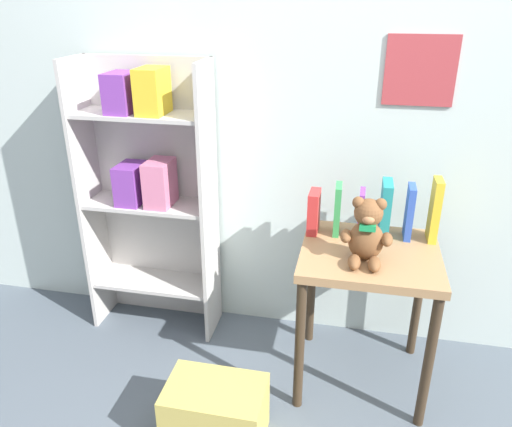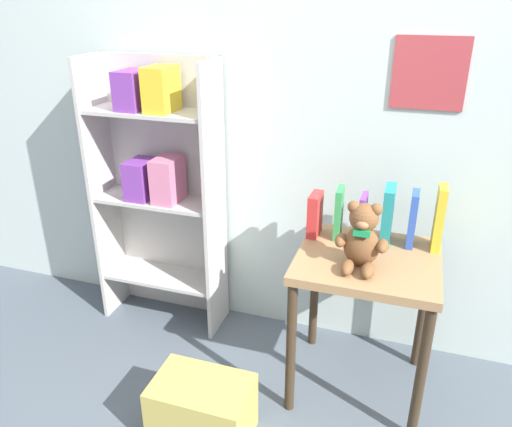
{
  "view_description": "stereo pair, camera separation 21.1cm",
  "coord_description": "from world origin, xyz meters",
  "px_view_note": "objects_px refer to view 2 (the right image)",
  "views": [
    {
      "loc": [
        0.17,
        -0.88,
        1.6
      ],
      "look_at": [
        -0.23,
        1.01,
        0.75
      ],
      "focal_mm": 35.0,
      "sensor_mm": 36.0,
      "label": 1
    },
    {
      "loc": [
        0.37,
        -0.83,
        1.6
      ],
      "look_at": [
        -0.23,
        1.01,
        0.75
      ],
      "focal_mm": 35.0,
      "sensor_mm": 36.0,
      "label": 2
    }
  ],
  "objects_px": {
    "teddy_bear": "(362,238)",
    "book_standing_green": "(339,213)",
    "book_standing_teal": "(388,215)",
    "book_standing_purple": "(362,218)",
    "book_standing_blue": "(413,219)",
    "display_table": "(366,280)",
    "book_standing_red": "(315,214)",
    "book_standing_yellow": "(439,218)",
    "storage_bin": "(202,410)",
    "bookshelf_side": "(159,179)"
  },
  "relations": [
    {
      "from": "book_standing_purple",
      "to": "display_table",
      "type": "bearing_deg",
      "value": -68.72
    },
    {
      "from": "display_table",
      "to": "book_standing_red",
      "type": "relative_size",
      "value": 3.47
    },
    {
      "from": "book_standing_red",
      "to": "book_standing_yellow",
      "type": "bearing_deg",
      "value": 4.47
    },
    {
      "from": "book_standing_green",
      "to": "book_standing_purple",
      "type": "height_order",
      "value": "book_standing_green"
    },
    {
      "from": "book_standing_red",
      "to": "storage_bin",
      "type": "height_order",
      "value": "book_standing_red"
    },
    {
      "from": "display_table",
      "to": "book_standing_green",
      "type": "relative_size",
      "value": 2.93
    },
    {
      "from": "teddy_bear",
      "to": "display_table",
      "type": "bearing_deg",
      "value": 73.13
    },
    {
      "from": "book_standing_teal",
      "to": "storage_bin",
      "type": "bearing_deg",
      "value": -133.44
    },
    {
      "from": "display_table",
      "to": "book_standing_blue",
      "type": "distance_m",
      "value": 0.31
    },
    {
      "from": "book_standing_yellow",
      "to": "storage_bin",
      "type": "distance_m",
      "value": 1.2
    },
    {
      "from": "book_standing_green",
      "to": "book_standing_teal",
      "type": "xyz_separation_m",
      "value": [
        0.2,
        0.02,
        0.01
      ]
    },
    {
      "from": "bookshelf_side",
      "to": "book_standing_teal",
      "type": "height_order",
      "value": "bookshelf_side"
    },
    {
      "from": "teddy_bear",
      "to": "storage_bin",
      "type": "bearing_deg",
      "value": -142.8
    },
    {
      "from": "teddy_bear",
      "to": "book_standing_blue",
      "type": "xyz_separation_m",
      "value": [
        0.17,
        0.24,
        -0.0
      ]
    },
    {
      "from": "book_standing_teal",
      "to": "book_standing_yellow",
      "type": "xyz_separation_m",
      "value": [
        0.2,
        0.0,
        0.01
      ]
    },
    {
      "from": "book_standing_purple",
      "to": "book_standing_blue",
      "type": "height_order",
      "value": "book_standing_blue"
    },
    {
      "from": "display_table",
      "to": "book_standing_red",
      "type": "height_order",
      "value": "book_standing_red"
    },
    {
      "from": "book_standing_yellow",
      "to": "storage_bin",
      "type": "xyz_separation_m",
      "value": [
        -0.78,
        -0.63,
        -0.66
      ]
    },
    {
      "from": "teddy_bear",
      "to": "book_standing_green",
      "type": "height_order",
      "value": "teddy_bear"
    },
    {
      "from": "book_standing_purple",
      "to": "book_standing_blue",
      "type": "xyz_separation_m",
      "value": [
        0.2,
        0.03,
        0.01
      ]
    },
    {
      "from": "book_standing_green",
      "to": "teddy_bear",
      "type": "bearing_deg",
      "value": -62.8
    },
    {
      "from": "teddy_bear",
      "to": "book_standing_blue",
      "type": "distance_m",
      "value": 0.3
    },
    {
      "from": "book_standing_green",
      "to": "book_standing_purple",
      "type": "relative_size",
      "value": 1.08
    },
    {
      "from": "bookshelf_side",
      "to": "book_standing_purple",
      "type": "height_order",
      "value": "bookshelf_side"
    },
    {
      "from": "teddy_bear",
      "to": "book_standing_green",
      "type": "xyz_separation_m",
      "value": [
        -0.12,
        0.22,
        -0.01
      ]
    },
    {
      "from": "book_standing_red",
      "to": "teddy_bear",
      "type": "bearing_deg",
      "value": -42.51
    },
    {
      "from": "book_standing_yellow",
      "to": "display_table",
      "type": "bearing_deg",
      "value": -148.37
    },
    {
      "from": "display_table",
      "to": "book_standing_yellow",
      "type": "bearing_deg",
      "value": 32.69
    },
    {
      "from": "book_standing_teal",
      "to": "book_standing_yellow",
      "type": "relative_size",
      "value": 0.9
    },
    {
      "from": "book_standing_yellow",
      "to": "book_standing_green",
      "type": "bearing_deg",
      "value": -178.53
    },
    {
      "from": "display_table",
      "to": "book_standing_yellow",
      "type": "height_order",
      "value": "book_standing_yellow"
    },
    {
      "from": "book_standing_green",
      "to": "display_table",
      "type": "bearing_deg",
      "value": -45.37
    },
    {
      "from": "display_table",
      "to": "storage_bin",
      "type": "relative_size",
      "value": 1.72
    },
    {
      "from": "book_standing_purple",
      "to": "teddy_bear",
      "type": "bearing_deg",
      "value": -82.45
    },
    {
      "from": "book_standing_blue",
      "to": "bookshelf_side",
      "type": "bearing_deg",
      "value": 176.24
    },
    {
      "from": "book_standing_teal",
      "to": "book_standing_yellow",
      "type": "bearing_deg",
      "value": 0.31
    },
    {
      "from": "display_table",
      "to": "teddy_bear",
      "type": "xyz_separation_m",
      "value": [
        -0.02,
        -0.08,
        0.23
      ]
    },
    {
      "from": "book_standing_red",
      "to": "display_table",
      "type": "bearing_deg",
      "value": -26.77
    },
    {
      "from": "book_standing_green",
      "to": "book_standing_teal",
      "type": "height_order",
      "value": "book_standing_teal"
    },
    {
      "from": "book_standing_green",
      "to": "book_standing_teal",
      "type": "relative_size",
      "value": 0.91
    },
    {
      "from": "book_standing_red",
      "to": "book_standing_green",
      "type": "height_order",
      "value": "book_standing_green"
    },
    {
      "from": "display_table",
      "to": "book_standing_purple",
      "type": "height_order",
      "value": "book_standing_purple"
    },
    {
      "from": "book_standing_red",
      "to": "book_standing_purple",
      "type": "relative_size",
      "value": 0.91
    },
    {
      "from": "book_standing_green",
      "to": "storage_bin",
      "type": "bearing_deg",
      "value": -124.06
    },
    {
      "from": "book_standing_purple",
      "to": "book_standing_teal",
      "type": "bearing_deg",
      "value": 13.65
    },
    {
      "from": "book_standing_red",
      "to": "book_standing_blue",
      "type": "xyz_separation_m",
      "value": [
        0.4,
        0.03,
        0.02
      ]
    },
    {
      "from": "book_standing_green",
      "to": "book_standing_yellow",
      "type": "height_order",
      "value": "book_standing_yellow"
    },
    {
      "from": "bookshelf_side",
      "to": "book_standing_teal",
      "type": "relative_size",
      "value": 5.55
    },
    {
      "from": "book_standing_red",
      "to": "book_standing_teal",
      "type": "relative_size",
      "value": 0.77
    },
    {
      "from": "book_standing_blue",
      "to": "book_standing_yellow",
      "type": "bearing_deg",
      "value": -0.86
    }
  ]
}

